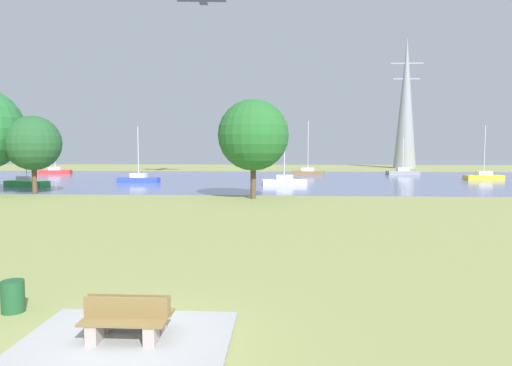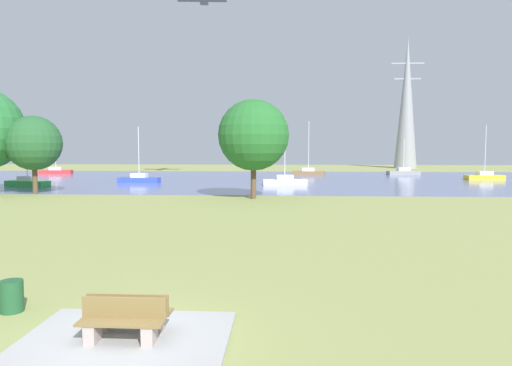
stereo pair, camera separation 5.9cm
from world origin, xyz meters
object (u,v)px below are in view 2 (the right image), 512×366
object	(u,v)px
sailboat_blue	(139,179)
tree_east_near	(34,143)
sailboat_white	(285,181)
sailboat_green	(27,182)
sailboat_yellow	(484,176)
bench_facing_inland	(122,324)
sailboat_gray	(403,172)
sailboat_red	(56,171)
tree_mid_shore	(253,135)
electricity_pylon	(407,103)
sailboat_brown	(308,172)
litter_bin	(12,296)
bench_facing_water	(130,315)

from	to	relation	value
sailboat_blue	tree_east_near	size ratio (longest dim) A/B	0.94
sailboat_white	sailboat_green	bearing A→B (deg)	-172.64
sailboat_yellow	bench_facing_inland	bearing A→B (deg)	-119.58
bench_facing_inland	sailboat_gray	distance (m)	65.33
sailboat_red	tree_mid_shore	distance (m)	46.72
sailboat_white	electricity_pylon	xyz separation A→B (m)	(24.27, 43.21, 12.43)
sailboat_yellow	tree_east_near	size ratio (longest dim) A/B	1.00
sailboat_brown	tree_mid_shore	distance (m)	33.08
sailboat_green	electricity_pylon	xyz separation A→B (m)	(51.43, 46.72, 12.44)
tree_east_near	litter_bin	bearing A→B (deg)	-62.32
bench_facing_water	sailboat_yellow	size ratio (longest dim) A/B	0.26
bench_facing_inland	sailboat_gray	xyz separation A→B (m)	(21.58, 61.66, -0.02)
sailboat_brown	tree_mid_shore	size ratio (longest dim) A/B	1.00
bench_facing_inland	sailboat_brown	xyz separation A→B (m)	(7.25, 60.13, 0.01)
bench_facing_water	sailboat_red	distance (m)	68.23
sailboat_green	sailboat_gray	bearing A→B (deg)	27.49
bench_facing_water	tree_east_near	size ratio (longest dim) A/B	0.26
bench_facing_inland	litter_bin	size ratio (longest dim) A/B	2.25
sailboat_brown	sailboat_green	distance (m)	37.83
tree_mid_shore	litter_bin	bearing A→B (deg)	-99.73
sailboat_yellow	sailboat_blue	world-z (taller)	sailboat_yellow
sailboat_yellow	electricity_pylon	distance (m)	36.02
sailboat_white	tree_mid_shore	size ratio (longest dim) A/B	0.92
electricity_pylon	tree_mid_shore	bearing A→B (deg)	-115.27
litter_bin	sailboat_brown	size ratio (longest dim) A/B	0.10
litter_bin	tree_mid_shore	world-z (taller)	tree_mid_shore
sailboat_red	tree_east_near	size ratio (longest dim) A/B	0.87
sailboat_green	sailboat_brown	bearing A→B (deg)	35.47
sailboat_red	sailboat_gray	distance (m)	53.39
sailboat_white	sailboat_blue	bearing A→B (deg)	171.89
tree_mid_shore	sailboat_yellow	bearing A→B (deg)	39.57
sailboat_white	tree_east_near	world-z (taller)	sailboat_white
bench_facing_inland	tree_mid_shore	xyz separation A→B (m)	(1.02, 27.98, 4.64)
litter_bin	sailboat_gray	distance (m)	64.85
sailboat_green	sailboat_red	distance (m)	24.17
sailboat_blue	sailboat_brown	bearing A→B (deg)	37.78
sailboat_green	electricity_pylon	size ratio (longest dim) A/B	0.23
litter_bin	tree_east_near	size ratio (longest dim) A/B	0.12
litter_bin	electricity_pylon	world-z (taller)	electricity_pylon
bench_facing_water	sailboat_yellow	world-z (taller)	sailboat_yellow
bench_facing_water	tree_mid_shore	size ratio (longest dim) A/B	0.23
bench_facing_water	sailboat_white	bearing A→B (deg)	84.98
bench_facing_water	litter_bin	xyz separation A→B (m)	(-3.47, 1.30, -0.07)
sailboat_yellow	sailboat_red	bearing A→B (deg)	170.86
bench_facing_water	sailboat_red	xyz separation A→B (m)	(-31.81, 60.36, -0.02)
bench_facing_inland	sailboat_red	bearing A→B (deg)	117.58
litter_bin	sailboat_gray	xyz separation A→B (m)	(25.05, 59.82, 0.05)
sailboat_green	tree_mid_shore	distance (m)	27.01
sailboat_yellow	sailboat_red	distance (m)	61.60
litter_bin	sailboat_blue	size ratio (longest dim) A/B	0.12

